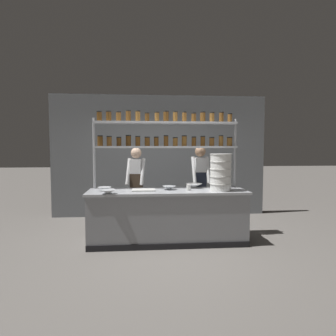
{
  "coord_description": "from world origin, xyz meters",
  "views": [
    {
      "loc": [
        -0.44,
        -5.12,
        1.67
      ],
      "look_at": [
        0.02,
        0.2,
        1.29
      ],
      "focal_mm": 32.0,
      "sensor_mm": 36.0,
      "label": 1
    }
  ],
  "objects": [
    {
      "name": "chef_left",
      "position": [
        -0.55,
        0.8,
        0.95
      ],
      "size": [
        0.41,
        0.34,
        1.66
      ],
      "rotation": [
        0.0,
        0.0,
        -0.26
      ],
      "color": "black",
      "rests_on": "ground_plane"
    },
    {
      "name": "ground_plane",
      "position": [
        0.0,
        0.0,
        0.0
      ],
      "size": [
        40.0,
        40.0,
        0.0
      ],
      "primitive_type": "plane",
      "color": "slate"
    },
    {
      "name": "spice_shelf_unit",
      "position": [
        -0.01,
        0.33,
        1.87
      ],
      "size": [
        2.63,
        0.28,
        2.32
      ],
      "color": "#ADAFB5",
      "rests_on": "ground_plane"
    },
    {
      "name": "prep_bowl_center_back",
      "position": [
        0.51,
        0.27,
        0.96
      ],
      "size": [
        0.3,
        0.3,
        0.08
      ],
      "color": "white",
      "rests_on": "prep_counter"
    },
    {
      "name": "serving_cup_front",
      "position": [
        0.36,
        -0.04,
        0.97
      ],
      "size": [
        0.07,
        0.07,
        0.11
      ],
      "color": "silver",
      "rests_on": "prep_counter"
    },
    {
      "name": "prep_bowl_near_left",
      "position": [
        -1.08,
        0.05,
        0.95
      ],
      "size": [
        0.23,
        0.23,
        0.06
      ],
      "color": "silver",
      "rests_on": "prep_counter"
    },
    {
      "name": "container_stack",
      "position": [
        0.9,
        -0.12,
        1.24
      ],
      "size": [
        0.38,
        0.38,
        0.63
      ],
      "color": "white",
      "rests_on": "prep_counter"
    },
    {
      "name": "prep_bowl_center_front",
      "position": [
        0.03,
        0.08,
        0.95
      ],
      "size": [
        0.24,
        0.24,
        0.07
      ],
      "color": "#B2B7BC",
      "rests_on": "prep_counter"
    },
    {
      "name": "prep_counter",
      "position": [
        0.0,
        -0.0,
        0.46
      ],
      "size": [
        2.75,
        0.76,
        0.92
      ],
      "color": "gray",
      "rests_on": "ground_plane"
    },
    {
      "name": "back_wall",
      "position": [
        0.0,
        2.12,
        1.45
      ],
      "size": [
        5.15,
        0.12,
        2.9
      ],
      "primitive_type": "cube",
      "color": "gray",
      "rests_on": "ground_plane"
    },
    {
      "name": "cutting_board",
      "position": [
        -0.41,
        -0.01,
        0.93
      ],
      "size": [
        0.4,
        0.26,
        0.02
      ],
      "color": "silver",
      "rests_on": "prep_counter"
    },
    {
      "name": "prep_bowl_near_right",
      "position": [
        -0.98,
        -0.31,
        0.95
      ],
      "size": [
        0.25,
        0.25,
        0.07
      ],
      "color": "silver",
      "rests_on": "prep_counter"
    },
    {
      "name": "chef_center",
      "position": [
        0.73,
        0.81,
        0.97
      ],
      "size": [
        0.37,
        0.3,
        1.69
      ],
      "rotation": [
        0.0,
        0.0,
        0.07
      ],
      "color": "black",
      "rests_on": "ground_plane"
    }
  ]
}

